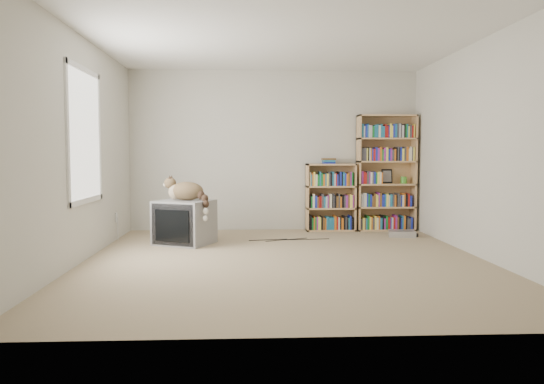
{
  "coord_description": "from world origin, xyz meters",
  "views": [
    {
      "loc": [
        -0.43,
        -5.85,
        1.18
      ],
      "look_at": [
        -0.1,
        1.0,
        0.7
      ],
      "focal_mm": 35.0,
      "sensor_mm": 36.0,
      "label": 1
    }
  ],
  "objects_px": {
    "bookcase_short": "(330,200)",
    "dvd_player": "(402,234)",
    "bookcase_tall": "(386,176)",
    "cat": "(189,194)",
    "crt_tv": "(185,222)"
  },
  "relations": [
    {
      "from": "crt_tv",
      "to": "bookcase_short",
      "type": "bearing_deg",
      "value": 53.24
    },
    {
      "from": "cat",
      "to": "dvd_player",
      "type": "xyz_separation_m",
      "value": [
        3.01,
        0.52,
        -0.63
      ]
    },
    {
      "from": "bookcase_short",
      "to": "dvd_player",
      "type": "bearing_deg",
      "value": -35.74
    },
    {
      "from": "crt_tv",
      "to": "bookcase_short",
      "type": "height_order",
      "value": "bookcase_short"
    },
    {
      "from": "cat",
      "to": "bookcase_tall",
      "type": "bearing_deg",
      "value": 28.66
    },
    {
      "from": "cat",
      "to": "bookcase_short",
      "type": "height_order",
      "value": "bookcase_short"
    },
    {
      "from": "cat",
      "to": "bookcase_short",
      "type": "relative_size",
      "value": 0.63
    },
    {
      "from": "cat",
      "to": "dvd_player",
      "type": "relative_size",
      "value": 1.73
    },
    {
      "from": "crt_tv",
      "to": "bookcase_tall",
      "type": "bearing_deg",
      "value": 45.8
    },
    {
      "from": "bookcase_tall",
      "to": "cat",
      "type": "bearing_deg",
      "value": -157.88
    },
    {
      "from": "crt_tv",
      "to": "dvd_player",
      "type": "xyz_separation_m",
      "value": [
        3.07,
        0.49,
        -0.25
      ]
    },
    {
      "from": "crt_tv",
      "to": "bookcase_tall",
      "type": "height_order",
      "value": "bookcase_tall"
    },
    {
      "from": "bookcase_short",
      "to": "dvd_player",
      "type": "xyz_separation_m",
      "value": [
        0.94,
        -0.68,
        -0.44
      ]
    },
    {
      "from": "cat",
      "to": "bookcase_short",
      "type": "distance_m",
      "value": 2.4
    },
    {
      "from": "dvd_player",
      "to": "bookcase_tall",
      "type": "bearing_deg",
      "value": 108.29
    }
  ]
}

